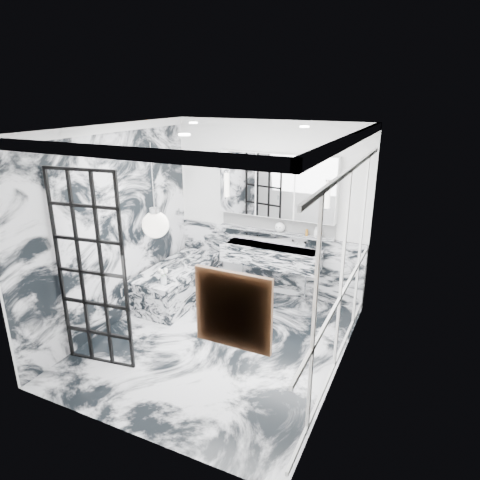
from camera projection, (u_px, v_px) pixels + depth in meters
The scene contains 25 objects.
floor at pixel (217, 342), 5.76m from camera, with size 3.60×3.60×0.00m, color silver.
ceiling at pixel (213, 128), 4.83m from camera, with size 3.60×3.60×0.00m, color white.
wall_back at pixel (269, 210), 6.83m from camera, with size 3.60×3.60×0.00m, color white.
wall_front at pixel (118, 307), 3.76m from camera, with size 3.60×3.60×0.00m, color white.
wall_left at pixel (114, 228), 5.94m from camera, with size 3.60×3.60×0.00m, color white.
wall_right at pixel (344, 266), 4.65m from camera, with size 3.60×3.60×0.00m, color white.
marble_clad_back at pixel (267, 261), 7.10m from camera, with size 3.18×0.05×1.05m, color silver.
marble_clad_left at pixel (115, 232), 5.95m from camera, with size 0.02×3.56×2.68m, color silver.
panel_molding at pixel (342, 274), 4.69m from camera, with size 0.03×3.40×2.30m, color white.
soap_bottle_a at pixel (317, 230), 6.49m from camera, with size 0.08×0.08×0.21m, color #8C5919.
soap_bottle_b at pixel (318, 232), 6.49m from camera, with size 0.08×0.08×0.17m, color #4C4C51.
soap_bottle_c at pixel (319, 232), 6.48m from camera, with size 0.13×0.13×0.17m, color silver.
face_pot at pixel (280, 227), 6.74m from camera, with size 0.16×0.16×0.16m, color white.
amber_bottle at pixel (307, 233), 6.57m from camera, with size 0.04×0.04×0.10m, color #8C5919.
flower_vase at pixel (164, 280), 6.19m from camera, with size 0.09×0.09×0.12m, color silver.
crittall_door at pixel (91, 273), 4.96m from camera, with size 0.88×0.04×2.41m, color black, non-canonical shape.
artwork at pixel (233, 310), 3.27m from camera, with size 0.54×0.05×0.54m, color #CB5C14.
pendant_light at pixel (156, 225), 4.20m from camera, with size 0.26×0.26×0.26m, color white.
trough_sink at pixel (271, 255), 6.78m from camera, with size 1.60×0.45×0.30m, color silver.
ledge at pixel (275, 232), 6.81m from camera, with size 1.90×0.14×0.04m, color silver.
subway_tile at pixel (277, 223), 6.82m from camera, with size 1.90×0.03×0.23m, color white.
mirror_cabinet at pixel (277, 186), 6.57m from camera, with size 1.90×0.16×1.00m, color white.
sconce_left at pixel (226, 185), 6.83m from camera, with size 0.07×0.07×0.40m, color white.
sconce_right at pixel (327, 195), 6.17m from camera, with size 0.07×0.07×0.40m, color white.
bathtub at pixel (179, 282), 6.90m from camera, with size 0.75×1.65×0.55m, color silver.
Camera 1 is at (2.40, -4.37, 3.20)m, focal length 32.00 mm.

